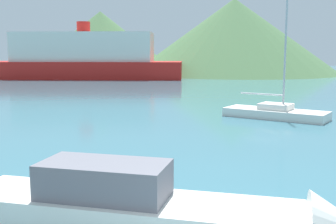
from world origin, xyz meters
TOP-DOWN VIEW (x-y plane):
  - motorboat_near at (-0.53, 3.21)m, footprint 9.35×3.97m
  - sailboat_inner at (6.14, 19.75)m, footprint 6.30×5.21m
  - ferry_distant at (-13.23, 58.95)m, footprint 30.09×9.55m
  - hill_west at (-13.52, 77.13)m, footprint 30.42×30.42m
  - hill_central at (12.01, 74.96)m, footprint 38.81×38.81m

SIDE VIEW (x-z plane):
  - sailboat_inner at x=6.14m, z-range -3.45..4.20m
  - motorboat_near at x=-0.53m, z-range -0.56..1.47m
  - ferry_distant at x=-13.23m, z-range -1.22..7.34m
  - hill_west at x=-13.52m, z-range 0.00..11.80m
  - hill_central at x=12.01m, z-range 0.00..13.96m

